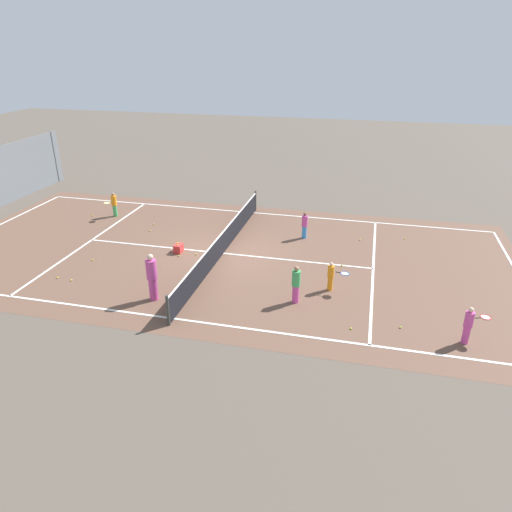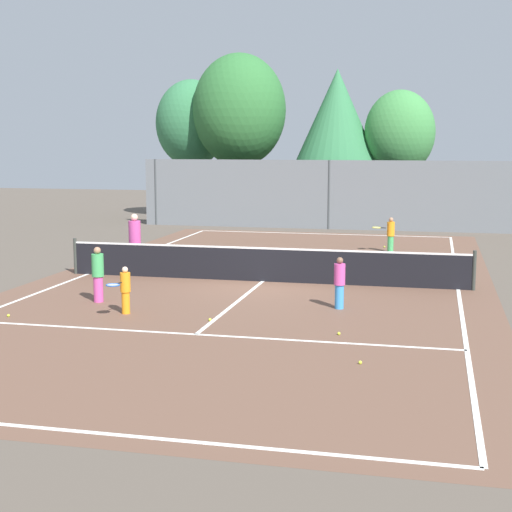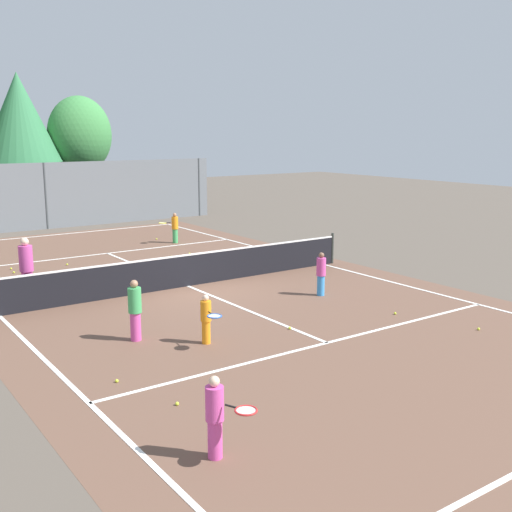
{
  "view_description": "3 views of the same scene",
  "coord_description": "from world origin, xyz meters",
  "px_view_note": "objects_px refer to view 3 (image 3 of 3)",
  "views": [
    {
      "loc": [
        -18.04,
        -5.91,
        8.5
      ],
      "look_at": [
        -1.36,
        -1.81,
        0.67
      ],
      "focal_mm": 33.37,
      "sensor_mm": 36.0,
      "label": 1
    },
    {
      "loc": [
        4.8,
        -21.39,
        4.0
      ],
      "look_at": [
        0.5,
        -3.0,
        1.2
      ],
      "focal_mm": 53.86,
      "sensor_mm": 36.0,
      "label": 2
    },
    {
      "loc": [
        -8.95,
        -16.35,
        4.65
      ],
      "look_at": [
        0.57,
        -2.83,
        1.34
      ],
      "focal_mm": 43.73,
      "sensor_mm": 36.0,
      "label": 3
    }
  ],
  "objects_px": {
    "ball_crate": "(150,270)",
    "tennis_ball_3": "(67,264)",
    "player_2": "(216,416)",
    "tennis_ball_11": "(11,269)",
    "player_1": "(27,268)",
    "tennis_ball_10": "(117,381)",
    "tennis_ball_9": "(290,328)",
    "player_0": "(174,227)",
    "player_3": "(135,310)",
    "player_5": "(321,274)",
    "tennis_ball_8": "(395,313)",
    "tennis_ball_2": "(14,272)",
    "tennis_ball_0": "(190,253)",
    "tennis_ball_4": "(159,280)",
    "tennis_ball_5": "(140,278)",
    "tennis_ball_12": "(172,257)",
    "tennis_ball_6": "(157,239)",
    "player_4": "(207,318)",
    "tennis_ball_7": "(177,404)",
    "tennis_ball_1": "(479,329)"
  },
  "relations": [
    {
      "from": "ball_crate",
      "to": "tennis_ball_2",
      "type": "xyz_separation_m",
      "value": [
        -3.56,
        2.98,
        -0.15
      ]
    },
    {
      "from": "tennis_ball_3",
      "to": "tennis_ball_4",
      "type": "xyz_separation_m",
      "value": [
        1.59,
        -4.05,
        0.0
      ]
    },
    {
      "from": "player_3",
      "to": "tennis_ball_2",
      "type": "xyz_separation_m",
      "value": [
        -0.48,
        8.68,
        -0.69
      ]
    },
    {
      "from": "tennis_ball_0",
      "to": "tennis_ball_6",
      "type": "distance_m",
      "value": 3.76
    },
    {
      "from": "player_0",
      "to": "player_3",
      "type": "distance_m",
      "value": 12.62
    },
    {
      "from": "tennis_ball_3",
      "to": "tennis_ball_12",
      "type": "bearing_deg",
      "value": -13.48
    },
    {
      "from": "tennis_ball_5",
      "to": "tennis_ball_11",
      "type": "bearing_deg",
      "value": 128.56
    },
    {
      "from": "player_0",
      "to": "ball_crate",
      "type": "xyz_separation_m",
      "value": [
        -3.56,
        -5.03,
        -0.49
      ]
    },
    {
      "from": "player_4",
      "to": "ball_crate",
      "type": "bearing_deg",
      "value": 74.5
    },
    {
      "from": "player_0",
      "to": "player_1",
      "type": "height_order",
      "value": "player_1"
    },
    {
      "from": "tennis_ball_12",
      "to": "tennis_ball_10",
      "type": "bearing_deg",
      "value": -122.49
    },
    {
      "from": "tennis_ball_6",
      "to": "tennis_ball_11",
      "type": "relative_size",
      "value": 1.0
    },
    {
      "from": "tennis_ball_7",
      "to": "tennis_ball_4",
      "type": "bearing_deg",
      "value": 65.47
    },
    {
      "from": "tennis_ball_5",
      "to": "tennis_ball_12",
      "type": "bearing_deg",
      "value": 45.73
    },
    {
      "from": "tennis_ball_5",
      "to": "tennis_ball_9",
      "type": "xyz_separation_m",
      "value": [
        0.7,
        -6.89,
        0.0
      ]
    },
    {
      "from": "player_1",
      "to": "player_3",
      "type": "bearing_deg",
      "value": -78.47
    },
    {
      "from": "tennis_ball_4",
      "to": "tennis_ball_0",
      "type": "bearing_deg",
      "value": 48.43
    },
    {
      "from": "player_1",
      "to": "tennis_ball_3",
      "type": "height_order",
      "value": "player_1"
    },
    {
      "from": "player_2",
      "to": "tennis_ball_9",
      "type": "relative_size",
      "value": 19.05
    },
    {
      "from": "player_0",
      "to": "tennis_ball_7",
      "type": "bearing_deg",
      "value": -117.68
    },
    {
      "from": "player_1",
      "to": "player_2",
      "type": "bearing_deg",
      "value": -91.2
    },
    {
      "from": "player_4",
      "to": "tennis_ball_4",
      "type": "height_order",
      "value": "player_4"
    },
    {
      "from": "player_5",
      "to": "tennis_ball_9",
      "type": "height_order",
      "value": "player_5"
    },
    {
      "from": "tennis_ball_4",
      "to": "tennis_ball_5",
      "type": "distance_m",
      "value": 0.75
    },
    {
      "from": "player_2",
      "to": "tennis_ball_5",
      "type": "xyz_separation_m",
      "value": [
        3.87,
        11.01,
        -0.62
      ]
    },
    {
      "from": "player_5",
      "to": "ball_crate",
      "type": "xyz_separation_m",
      "value": [
        -2.95,
        5.1,
        -0.47
      ]
    },
    {
      "from": "tennis_ball_10",
      "to": "player_2",
      "type": "bearing_deg",
      "value": -88.52
    },
    {
      "from": "player_2",
      "to": "tennis_ball_11",
      "type": "relative_size",
      "value": 19.05
    },
    {
      "from": "tennis_ball_8",
      "to": "player_3",
      "type": "bearing_deg",
      "value": 162.66
    },
    {
      "from": "tennis_ball_9",
      "to": "tennis_ball_2",
      "type": "bearing_deg",
      "value": 110.81
    },
    {
      "from": "tennis_ball_8",
      "to": "ball_crate",
      "type": "bearing_deg",
      "value": 112.99
    },
    {
      "from": "tennis_ball_5",
      "to": "tennis_ball_12",
      "type": "height_order",
      "value": "same"
    },
    {
      "from": "tennis_ball_1",
      "to": "tennis_ball_5",
      "type": "relative_size",
      "value": 1.0
    },
    {
      "from": "ball_crate",
      "to": "tennis_ball_8",
      "type": "bearing_deg",
      "value": -67.01
    },
    {
      "from": "player_3",
      "to": "ball_crate",
      "type": "height_order",
      "value": "player_3"
    },
    {
      "from": "tennis_ball_3",
      "to": "tennis_ball_4",
      "type": "distance_m",
      "value": 4.35
    },
    {
      "from": "player_2",
      "to": "tennis_ball_2",
      "type": "bearing_deg",
      "value": 86.96
    },
    {
      "from": "player_2",
      "to": "tennis_ball_0",
      "type": "bearing_deg",
      "value": 62.32
    },
    {
      "from": "player_1",
      "to": "player_3",
      "type": "xyz_separation_m",
      "value": [
        1.01,
        -4.96,
        -0.19
      ]
    },
    {
      "from": "player_1",
      "to": "tennis_ball_10",
      "type": "distance_m",
      "value": 7.06
    },
    {
      "from": "tennis_ball_2",
      "to": "tennis_ball_9",
      "type": "distance_m",
      "value": 10.76
    },
    {
      "from": "player_1",
      "to": "player_4",
      "type": "xyz_separation_m",
      "value": [
        2.2,
        -6.09,
        -0.32
      ]
    },
    {
      "from": "tennis_ball_4",
      "to": "tennis_ball_9",
      "type": "distance_m",
      "value": 6.24
    },
    {
      "from": "tennis_ball_10",
      "to": "tennis_ball_11",
      "type": "relative_size",
      "value": 1.0
    },
    {
      "from": "ball_crate",
      "to": "tennis_ball_3",
      "type": "xyz_separation_m",
      "value": [
        -1.69,
        3.2,
        -0.15
      ]
    },
    {
      "from": "tennis_ball_5",
      "to": "tennis_ball_8",
      "type": "height_order",
      "value": "same"
    },
    {
      "from": "tennis_ball_4",
      "to": "player_4",
      "type": "bearing_deg",
      "value": -106.7
    },
    {
      "from": "player_5",
      "to": "tennis_ball_0",
      "type": "relative_size",
      "value": 19.18
    },
    {
      "from": "tennis_ball_6",
      "to": "tennis_ball_9",
      "type": "height_order",
      "value": "same"
    },
    {
      "from": "player_0",
      "to": "tennis_ball_12",
      "type": "relative_size",
      "value": 19.47
    }
  ]
}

